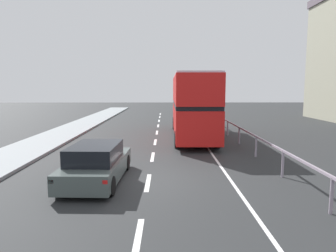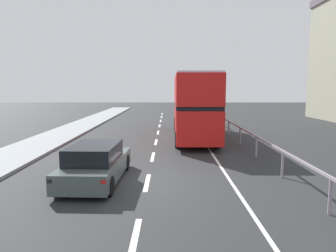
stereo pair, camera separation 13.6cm
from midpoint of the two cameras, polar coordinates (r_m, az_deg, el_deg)
ground_plane at (r=11.82m, az=-3.97°, el=-10.08°), size 75.49×120.00×0.10m
lane_paint_markings at (r=20.19m, az=2.74°, el=-2.67°), size 3.22×46.00×0.01m
bridge_side_railing at (r=20.92m, az=11.82°, el=-0.08°), size 0.10×42.00×1.07m
double_decker_bus_red at (r=21.35m, az=4.37°, el=4.09°), size 2.72×11.02×4.31m
hatchback_car_near at (r=11.66m, az=-13.45°, el=-6.80°), size 2.00×4.56×1.42m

